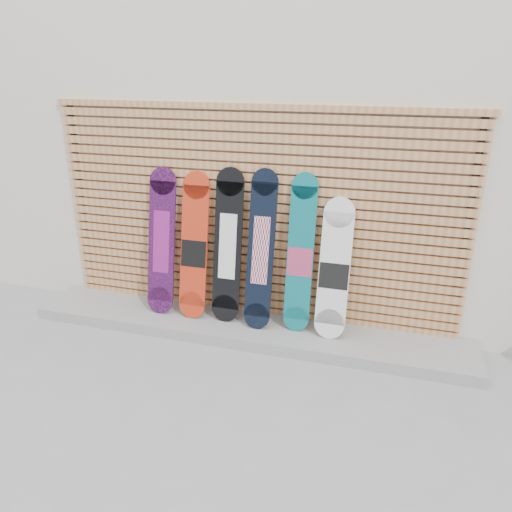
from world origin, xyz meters
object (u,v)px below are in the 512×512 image
object	(u,v)px
snowboard_3	(261,250)
snowboard_0	(162,242)
snowboard_2	(228,246)
snowboard_1	(194,247)
snowboard_5	(334,270)
snowboard_4	(300,255)

from	to	relation	value
snowboard_3	snowboard_0	bearing A→B (deg)	179.27
snowboard_0	snowboard_2	bearing A→B (deg)	1.07
snowboard_1	snowboard_3	world-z (taller)	snowboard_3
snowboard_1	snowboard_5	world-z (taller)	snowboard_1
snowboard_2	snowboard_5	world-z (taller)	snowboard_2
snowboard_4	snowboard_5	xyz separation A→B (m)	(0.34, -0.03, -0.10)
snowboard_3	snowboard_5	world-z (taller)	snowboard_3
snowboard_1	snowboard_4	bearing A→B (deg)	1.22
snowboard_0	snowboard_2	distance (m)	0.73
snowboard_1	snowboard_5	size ratio (longest dim) A/B	1.12
snowboard_1	snowboard_4	xyz separation A→B (m)	(1.11, 0.02, 0.03)
snowboard_5	snowboard_2	bearing A→B (deg)	178.81
snowboard_1	snowboard_5	bearing A→B (deg)	-0.16
snowboard_0	snowboard_2	xyz separation A→B (m)	(0.73, 0.01, 0.02)
snowboard_3	snowboard_5	size ratio (longest dim) A/B	1.17
snowboard_2	snowboard_1	bearing A→B (deg)	-177.09
snowboard_0	snowboard_4	xyz separation A→B (m)	(1.48, 0.02, 0.00)
snowboard_0	snowboard_1	size ratio (longest dim) A/B	1.02
snowboard_0	snowboard_5	xyz separation A→B (m)	(1.83, -0.01, -0.10)
snowboard_0	snowboard_5	world-z (taller)	snowboard_0
snowboard_2	snowboard_4	world-z (taller)	snowboard_2
snowboard_0	snowboard_4	world-z (taller)	snowboard_4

